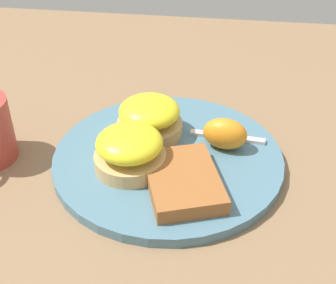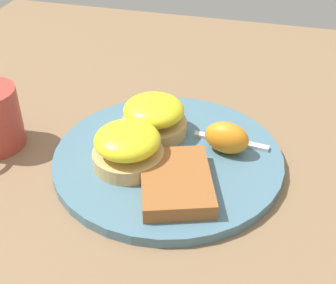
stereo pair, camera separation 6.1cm
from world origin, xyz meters
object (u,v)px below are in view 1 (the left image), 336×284
at_px(sandwich_benedict_right, 130,150).
at_px(fork, 185,131).
at_px(hashbrown_patty, 183,181).
at_px(orange_wedge, 225,134).
at_px(sandwich_benedict_left, 149,118).

xyz_separation_m(sandwich_benedict_right, fork, (-0.09, 0.06, -0.02)).
bearing_deg(hashbrown_patty, sandwich_benedict_right, -113.23).
bearing_deg(orange_wedge, sandwich_benedict_left, -99.72).
relative_size(sandwich_benedict_left, orange_wedge, 1.54).
height_order(sandwich_benedict_right, orange_wedge, sandwich_benedict_right).
height_order(sandwich_benedict_left, sandwich_benedict_right, same).
xyz_separation_m(hashbrown_patty, fork, (-0.12, -0.01, -0.01)).
bearing_deg(fork, sandwich_benedict_left, -79.29).
bearing_deg(hashbrown_patty, fork, -174.86).
bearing_deg(sandwich_benedict_left, sandwich_benedict_right, -8.39).
distance_m(sandwich_benedict_left, sandwich_benedict_right, 0.08).
height_order(sandwich_benedict_left, hashbrown_patty, sandwich_benedict_left).
xyz_separation_m(hashbrown_patty, orange_wedge, (-0.09, 0.05, 0.01)).
xyz_separation_m(sandwich_benedict_left, sandwich_benedict_right, (0.08, -0.01, 0.00)).
distance_m(sandwich_benedict_left, hashbrown_patty, 0.12).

